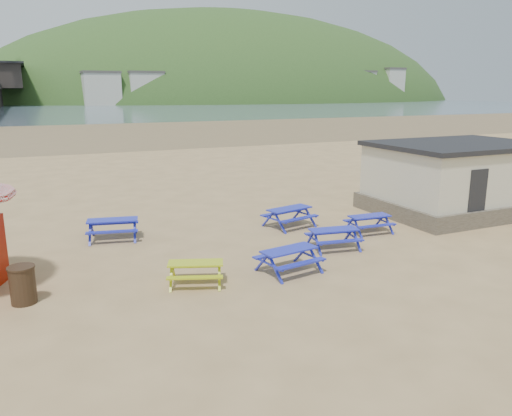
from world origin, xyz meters
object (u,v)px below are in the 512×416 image
litter_bin (23,285)px  picnic_table_blue_a (113,229)px  picnic_table_yellow (196,273)px  amenity_block (457,177)px  picnic_table_blue_b (289,217)px

litter_bin → picnic_table_blue_a: bearing=58.2°
litter_bin → picnic_table_yellow: bearing=-7.4°
picnic_table_blue_a → amenity_block: 15.16m
picnic_table_yellow → amenity_block: amenity_block is taller
picnic_table_blue_b → picnic_table_yellow: picnic_table_blue_b is taller
picnic_table_blue_b → litter_bin: 10.54m
picnic_table_blue_b → picnic_table_blue_a: bearing=157.4°
amenity_block → picnic_table_blue_b: bearing=174.5°
picnic_table_blue_b → amenity_block: (8.18, -0.78, 1.18)m
amenity_block → picnic_table_blue_a: bearing=172.6°
picnic_table_blue_b → amenity_block: size_ratio=0.29×
picnic_table_blue_b → litter_bin: bearing=-172.1°
picnic_table_blue_a → picnic_table_yellow: (1.45, -5.49, -0.06)m
picnic_table_blue_b → litter_bin: (-9.85, -3.75, 0.12)m
picnic_table_yellow → litter_bin: bearing=-166.7°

